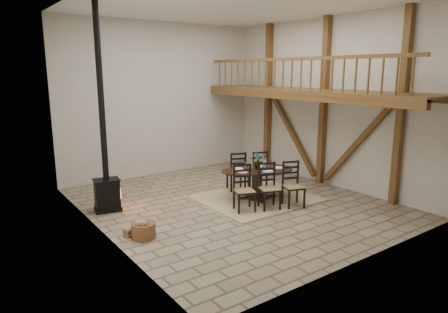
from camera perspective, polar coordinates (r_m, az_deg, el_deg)
ground at (r=10.67m, az=1.36°, el=-6.61°), size 8.00×8.00×0.00m
room_shell at (r=10.87m, az=6.53°, el=9.87°), size 7.02×8.02×5.01m
rug at (r=11.05m, az=4.74°, el=-5.93°), size 3.00×2.50×0.02m
dining_table at (r=10.82m, az=5.00°, el=-3.93°), size 2.38×2.59×1.29m
wood_stove at (r=10.20m, az=-16.58°, el=-1.38°), size 0.70×0.58×5.00m
log_basket at (r=8.63m, az=-11.42°, el=-10.23°), size 0.50×0.50×0.42m
log_stack at (r=8.83m, az=-13.21°, el=-10.35°), size 0.33×0.27×0.20m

